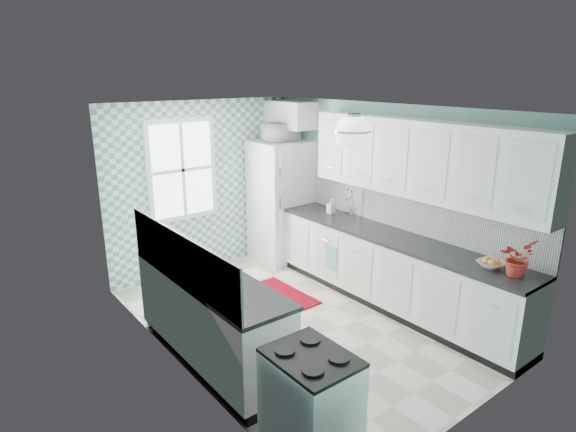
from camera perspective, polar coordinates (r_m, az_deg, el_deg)
floor at (r=5.92m, az=1.13°, el=-12.42°), size 3.00×4.40×0.02m
ceiling at (r=5.18m, az=1.30°, el=12.73°), size 3.00×4.40×0.02m
wall_back at (r=7.21m, az=-9.97°, el=3.46°), size 3.00×0.02×2.50m
wall_front at (r=4.07m, az=21.48°, el=-8.00°), size 3.00×0.02×2.50m
wall_left at (r=4.66m, az=-13.38°, el=-4.08°), size 0.02×4.40×2.50m
wall_right at (r=6.44m, az=11.69°, el=1.79°), size 0.02×4.40×2.50m
accent_wall at (r=7.19m, az=-9.89°, el=3.43°), size 3.00×0.01×2.50m
window at (r=6.95m, az=-12.44°, el=5.36°), size 1.04×0.05×1.44m
backsplash_right at (r=6.20m, az=14.32°, el=0.50°), size 0.02×3.60×0.51m
backsplash_left at (r=4.63m, az=-12.69°, el=-4.93°), size 0.02×2.15×0.51m
upper_cabinets_right at (r=5.81m, az=15.44°, el=6.50°), size 0.33×3.20×0.90m
upper_cabinet_fridge at (r=7.44m, az=0.11°, el=11.92°), size 0.40×0.74×0.40m
ceiling_light at (r=4.61m, az=7.67°, el=9.76°), size 0.34×0.34×0.35m
base_cabinets_right at (r=6.23m, az=12.19°, el=-6.55°), size 0.60×3.60×0.90m
countertop_right at (r=6.05m, az=12.36°, el=-2.49°), size 0.63×3.60×0.04m
base_cabinets_left at (r=5.06m, az=-9.14°, el=-12.11°), size 0.60×2.15×0.90m
countertop_left at (r=4.86m, az=-9.24°, el=-7.19°), size 0.63×2.15×0.04m
fridge at (r=7.51m, az=-0.82°, el=1.78°), size 0.81×0.81×1.87m
stove at (r=3.98m, az=2.72°, el=-21.08°), size 0.55×0.68×0.82m
sink at (r=6.64m, az=6.49°, el=-0.37°), size 0.48×0.41×0.53m
rug at (r=6.47m, az=-1.47°, el=-9.56°), size 0.75×1.05×0.02m
dish_towel at (r=6.50m, az=5.09°, el=-4.92°), size 0.03×0.23×0.34m
fruit_bowl at (r=5.38m, az=22.94°, el=-5.30°), size 0.31×0.31×0.07m
potted_plant at (r=5.23m, az=25.52°, el=-4.50°), size 0.35×0.31×0.37m
soap_bottle at (r=6.84m, az=5.13°, el=1.18°), size 0.10×0.10×0.21m
microwave at (r=7.31m, az=-0.85°, el=9.93°), size 0.52×0.37×0.28m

